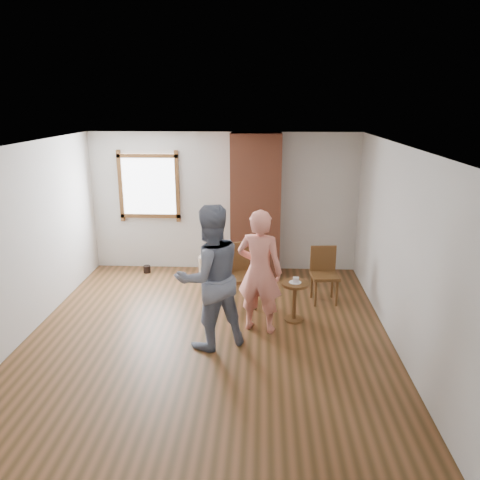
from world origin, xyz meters
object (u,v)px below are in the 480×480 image
object	(u,v)px
dining_chair_right	(324,271)
side_table	(295,295)
dining_chair_left	(238,272)
stoneware_crock	(208,268)
man	(210,277)
person_pink	(260,271)

from	to	relation	value
dining_chair_right	side_table	world-z (taller)	dining_chair_right
dining_chair_left	dining_chair_right	xyz separation A→B (m)	(1.37, 0.26, -0.06)
stoneware_crock	man	xyz separation A→B (m)	(0.30, -2.33, 0.73)
dining_chair_left	dining_chair_right	bearing A→B (deg)	-12.18
stoneware_crock	person_pink	bearing A→B (deg)	-63.37
man	dining_chair_left	bearing A→B (deg)	-132.72
stoneware_crock	man	size ratio (longest dim) A/B	0.24
stoneware_crock	side_table	world-z (taller)	side_table
stoneware_crock	dining_chair_right	distance (m)	2.14
person_pink	stoneware_crock	bearing A→B (deg)	-47.88
stoneware_crock	man	world-z (taller)	man
side_table	stoneware_crock	bearing A→B (deg)	132.95
person_pink	dining_chair_left	bearing A→B (deg)	-51.81
person_pink	man	bearing A→B (deg)	51.37
stoneware_crock	man	distance (m)	2.46
side_table	man	distance (m)	1.49
stoneware_crock	dining_chair_left	size ratio (longest dim) A/B	0.45
stoneware_crock	dining_chair_right	xyz separation A→B (m)	(1.97, -0.80, 0.27)
side_table	person_pink	bearing A→B (deg)	-149.18
side_table	man	size ratio (longest dim) A/B	0.31
dining_chair_right	side_table	distance (m)	0.93
side_table	dining_chair_left	bearing A→B (deg)	149.57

